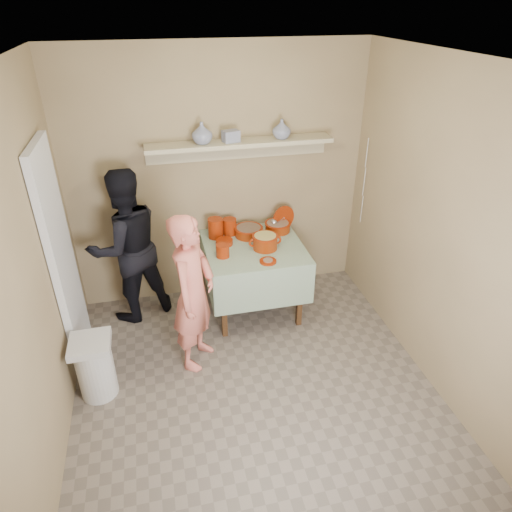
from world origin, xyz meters
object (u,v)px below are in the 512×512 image
object	(u,v)px
person_cook	(193,293)
trash_bin	(95,367)
serving_table	(254,256)
person_helper	(127,247)
cazuela_rice	(265,241)

from	to	relation	value
person_cook	trash_bin	xyz separation A→B (m)	(-0.86, -0.23, -0.44)
serving_table	person_helper	bearing A→B (deg)	170.70
serving_table	cazuela_rice	size ratio (longest dim) A/B	2.95
serving_table	cazuela_rice	xyz separation A→B (m)	(0.10, -0.09, 0.20)
person_cook	cazuela_rice	bearing A→B (deg)	-24.91
person_cook	trash_bin	size ratio (longest dim) A/B	2.60
person_helper	trash_bin	distance (m)	1.23
trash_bin	serving_table	bearing A→B (deg)	29.71
person_helper	serving_table	distance (m)	1.25
person_cook	trash_bin	distance (m)	1.00
person_cook	cazuela_rice	distance (m)	0.96
trash_bin	person_helper	bearing A→B (deg)	73.85
cazuela_rice	person_cook	bearing A→B (deg)	-143.91
person_cook	serving_table	bearing A→B (deg)	-17.19
cazuela_rice	serving_table	bearing A→B (deg)	138.44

